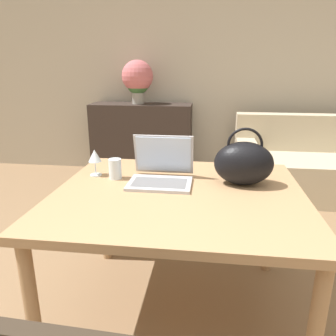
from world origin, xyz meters
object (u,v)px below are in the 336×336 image
laptop (162,169)px  flower_vase (138,79)px  wine_glass (95,157)px  couch (319,169)px  drinking_glass (115,169)px  handbag (244,163)px

laptop → flower_vase: bearing=105.5°
laptop → wine_glass: 0.39m
couch → laptop: laptop is taller
laptop → drinking_glass: size_ratio=2.95×
laptop → handbag: size_ratio=1.08×
laptop → wine_glass: size_ratio=2.19×
handbag → flower_vase: size_ratio=0.61×
wine_glass → flower_vase: 2.19m
handbag → flower_vase: 2.45m
laptop → flower_vase: (-0.61, 2.19, 0.39)m
couch → laptop: 2.36m
couch → handbag: handbag is taller
couch → flower_vase: bearing=169.6°
wine_glass → drinking_glass: bearing=-16.9°
wine_glass → handbag: bearing=-2.9°
laptop → couch: bearing=52.2°
handbag → laptop: bearing=-179.9°
wine_glass → handbag: 0.82m
handbag → wine_glass: bearing=177.1°
wine_glass → flower_vase: (-0.22, 2.15, 0.34)m
drinking_glass → couch: bearing=47.3°
wine_glass → handbag: (0.82, -0.04, 0.01)m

